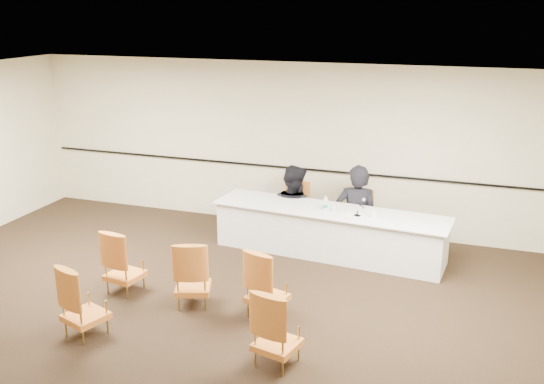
# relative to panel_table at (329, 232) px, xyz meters

# --- Properties ---
(floor) EXTENTS (10.00, 10.00, 0.00)m
(floor) POSITION_rel_panel_table_xyz_m (-1.10, -2.81, -0.39)
(floor) COLOR black
(floor) RESTS_ON ground
(ceiling) EXTENTS (10.00, 10.00, 0.00)m
(ceiling) POSITION_rel_panel_table_xyz_m (-1.10, -2.81, 2.61)
(ceiling) COLOR silver
(ceiling) RESTS_ON ground
(wall_back) EXTENTS (10.00, 0.04, 3.00)m
(wall_back) POSITION_rel_panel_table_xyz_m (-1.10, 1.19, 1.11)
(wall_back) COLOR beige
(wall_back) RESTS_ON ground
(wall_rail) EXTENTS (9.80, 0.04, 0.03)m
(wall_rail) POSITION_rel_panel_table_xyz_m (-1.10, 1.15, 0.71)
(wall_rail) COLOR black
(wall_rail) RESTS_ON wall_back
(panel_table) EXTENTS (3.92, 1.22, 0.77)m
(panel_table) POSITION_rel_panel_table_xyz_m (0.00, 0.00, 0.00)
(panel_table) COLOR silver
(panel_table) RESTS_ON ground
(panelist_main) EXTENTS (0.79, 0.58, 1.98)m
(panelist_main) POSITION_rel_panel_table_xyz_m (0.34, 0.54, 0.04)
(panelist_main) COLOR black
(panelist_main) RESTS_ON ground
(panelist_main_chair) EXTENTS (0.54, 0.54, 0.95)m
(panelist_main_chair) POSITION_rel_panel_table_xyz_m (0.34, 0.54, 0.09)
(panelist_main_chair) COLOR #AB4F1E
(panelist_main_chair) RESTS_ON ground
(panelist_second) EXTENTS (1.10, 1.00, 1.84)m
(panelist_second) POSITION_rel_panel_table_xyz_m (-0.81, 0.64, -0.02)
(panelist_second) COLOR black
(panelist_second) RESTS_ON ground
(panelist_second_chair) EXTENTS (0.54, 0.54, 0.95)m
(panelist_second_chair) POSITION_rel_panel_table_xyz_m (-0.81, 0.64, 0.09)
(panelist_second_chair) COLOR #AB4F1E
(panelist_second_chair) RESTS_ON ground
(papers) EXTENTS (0.33, 0.26, 0.00)m
(papers) POSITION_rel_panel_table_xyz_m (0.43, -0.13, 0.39)
(papers) COLOR white
(papers) RESTS_ON panel_table
(microphone) EXTENTS (0.18, 0.22, 0.27)m
(microphone) POSITION_rel_panel_table_xyz_m (0.48, -0.16, 0.52)
(microphone) COLOR black
(microphone) RESTS_ON panel_table
(water_bottle) EXTENTS (0.08, 0.08, 0.24)m
(water_bottle) POSITION_rel_panel_table_xyz_m (-0.06, -0.03, 0.50)
(water_bottle) COLOR #178380
(water_bottle) RESTS_ON panel_table
(drinking_glass) EXTENTS (0.07, 0.07, 0.10)m
(drinking_glass) POSITION_rel_panel_table_xyz_m (0.09, -0.07, 0.44)
(drinking_glass) COLOR silver
(drinking_glass) RESTS_ON panel_table
(coffee_cup) EXTENTS (0.08, 0.08, 0.12)m
(coffee_cup) POSITION_rel_panel_table_xyz_m (0.75, -0.16, 0.45)
(coffee_cup) COLOR white
(coffee_cup) RESTS_ON panel_table
(aud_chair_front_left) EXTENTS (0.57, 0.57, 0.95)m
(aud_chair_front_left) POSITION_rel_panel_table_xyz_m (-2.43, -2.27, 0.09)
(aud_chair_front_left) COLOR #AB4F1E
(aud_chair_front_left) RESTS_ON ground
(aud_chair_front_mid) EXTENTS (0.64, 0.64, 0.95)m
(aud_chair_front_mid) POSITION_rel_panel_table_xyz_m (-1.33, -2.31, 0.09)
(aud_chair_front_mid) COLOR #AB4F1E
(aud_chair_front_mid) RESTS_ON ground
(aud_chair_front_right) EXTENTS (0.63, 0.63, 0.95)m
(aud_chair_front_right) POSITION_rel_panel_table_xyz_m (-0.27, -2.28, 0.09)
(aud_chair_front_right) COLOR #AB4F1E
(aud_chair_front_right) RESTS_ON ground
(aud_chair_back_left) EXTENTS (0.64, 0.64, 0.95)m
(aud_chair_back_left) POSITION_rel_panel_table_xyz_m (-2.24, -3.47, 0.09)
(aud_chair_back_left) COLOR #AB4F1E
(aud_chair_back_left) RESTS_ON ground
(aud_chair_back_right) EXTENTS (0.60, 0.60, 0.95)m
(aud_chair_back_right) POSITION_rel_panel_table_xyz_m (0.21, -3.31, 0.09)
(aud_chair_back_right) COLOR #AB4F1E
(aud_chair_back_right) RESTS_ON ground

